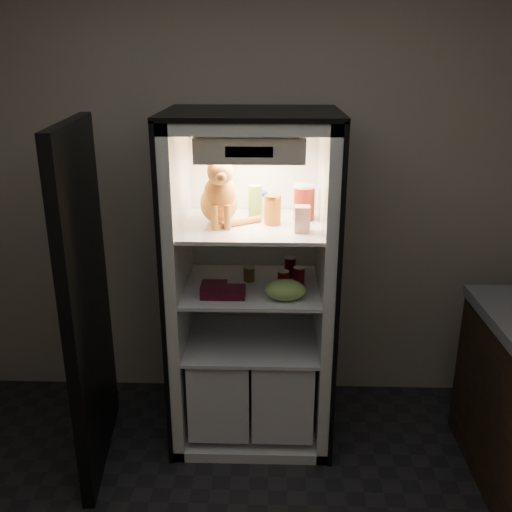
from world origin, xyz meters
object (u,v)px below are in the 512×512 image
Objects in this scene: soda_can_a at (290,267)px; condiment_jar at (249,273)px; parmesan_shaker at (255,203)px; mayo_tub at (259,203)px; tabby_cat at (220,196)px; soda_can_b at (299,277)px; grape_bag at (285,290)px; refrigerator at (252,305)px; berry_box_right at (235,292)px; berry_box_left at (214,290)px; salsa_jar at (273,210)px; cream_carton at (302,219)px; soda_can_c at (283,281)px; pepper_jar at (304,202)px.

soda_can_a is 0.24m from condiment_jar.
parmesan_shaker is 0.10m from mayo_tub.
tabby_cat is 2.96× the size of mayo_tub.
mayo_tub reaches higher than soda_can_b.
mayo_tub reaches higher than grape_bag.
berry_box_right is at bearing -109.59° from refrigerator.
parmesan_shaker is at bearing 49.22° from berry_box_left.
mayo_tub is 0.86× the size of salsa_jar.
grape_bag reaches higher than berry_box_right.
soda_can_a is 1.35× the size of condiment_jar.
grape_bag is (0.35, -0.19, -0.45)m from tabby_cat.
grape_bag is (-0.03, -0.32, -0.01)m from soda_can_a.
parmesan_shaker is 0.90× the size of grape_bag.
mayo_tub is at bearing 126.31° from cream_carton.
soda_can_b reaches higher than berry_box_right.
berry_box_right is (-0.25, -0.10, -0.03)m from soda_can_c.
cream_carton reaches higher than soda_can_a.
tabby_cat is at bearing -156.71° from condiment_jar.
salsa_jar is (0.11, -0.06, 0.58)m from refrigerator.
salsa_jar is at bearing -30.48° from refrigerator.
soda_can_c is 0.83× the size of berry_box_left.
berry_box_left is (-0.41, -0.28, -0.03)m from soda_can_a.
pepper_jar is at bearing 56.97° from soda_can_c.
soda_can_a reaches higher than berry_box_right.
tabby_cat is at bearing -154.24° from parmesan_shaker.
parmesan_shaker is 1.70× the size of soda_can_c.
parmesan_shaker is 1.67× the size of soda_can_b.
soda_can_c is (0.17, -0.14, 0.20)m from refrigerator.
soda_can_c is (0.14, -0.25, -0.36)m from mayo_tub.
mayo_tub is 0.39m from condiment_jar.
salsa_jar reaches higher than berry_box_right.
pepper_jar reaches higher than parmesan_shaker.
mayo_tub is at bearing 66.57° from condiment_jar.
salsa_jar is 0.43m from grape_bag.
tabby_cat is 0.56m from soda_can_c.
tabby_cat is 0.45m from cream_carton.
berry_box_left is at bearing -167.21° from soda_can_c.
mayo_tub is 0.40m from soda_can_a.
pepper_jar is at bearing 36.04° from berry_box_right.
soda_can_b reaches higher than grape_bag.
soda_can_c is 1.03× the size of berry_box_right.
soda_can_b is at bearing -11.08° from tabby_cat.
soda_can_b is at bearing -5.71° from salsa_jar.
parmesan_shaker reaches higher than soda_can_b.
pepper_jar is 0.39m from soda_can_a.
berry_box_right is (-0.10, -0.26, -0.42)m from parmesan_shaker.
salsa_jar is at bearing 110.38° from grape_bag.
salsa_jar is 1.32× the size of soda_can_a.
condiment_jar is at bearing 145.15° from cream_carton.
pepper_jar is 0.23m from cream_carton.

